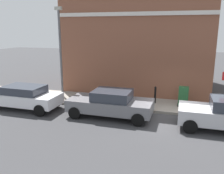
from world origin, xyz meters
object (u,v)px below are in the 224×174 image
(car_grey, at_px, (111,103))
(car_white, at_px, (23,96))
(bollard_near_cabinet, at_px, (155,94))
(lamppost, at_px, (60,49))
(utility_cabinet, at_px, (183,97))

(car_grey, xyz_separation_m, car_white, (-0.19, 5.25, -0.01))
(bollard_near_cabinet, height_order, lamppost, lamppost)
(car_grey, distance_m, car_white, 5.25)
(car_white, height_order, utility_cabinet, car_white)
(car_white, xyz_separation_m, lamppost, (2.56, -1.16, 2.57))
(utility_cabinet, relative_size, bollard_near_cabinet, 1.11)
(car_white, distance_m, lamppost, 3.81)
(car_grey, height_order, bollard_near_cabinet, car_grey)
(bollard_near_cabinet, bearing_deg, utility_cabinet, -93.52)
(utility_cabinet, bearing_deg, car_grey, 124.06)
(utility_cabinet, xyz_separation_m, bollard_near_cabinet, (0.10, 1.62, 0.02))
(car_grey, xyz_separation_m, lamppost, (2.38, 4.08, 2.56))
(bollard_near_cabinet, bearing_deg, lamppost, 91.80)
(utility_cabinet, height_order, lamppost, lamppost)
(utility_cabinet, relative_size, lamppost, 0.20)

